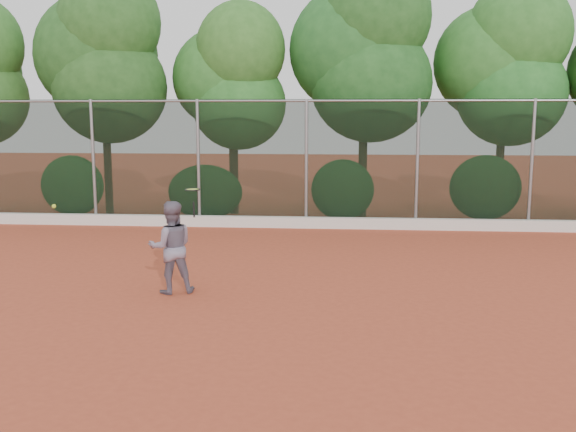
{
  "coord_description": "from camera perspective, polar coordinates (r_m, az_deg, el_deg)",
  "views": [
    {
      "loc": [
        0.97,
        -10.52,
        3.08
      ],
      "look_at": [
        0.0,
        1.0,
        1.25
      ],
      "focal_mm": 40.0,
      "sensor_mm": 36.0,
      "label": 1
    }
  ],
  "objects": [
    {
      "name": "tennis_ball_in_flight",
      "position": [
        11.89,
        -20.09,
        0.82
      ],
      "size": [
        0.07,
        0.07,
        0.07
      ],
      "color": "#C5D630",
      "rests_on": "ground"
    },
    {
      "name": "chainlink_fence",
      "position": [
        17.59,
        1.64,
        5.01
      ],
      "size": [
        24.09,
        0.09,
        3.5
      ],
      "color": "black",
      "rests_on": "ground"
    },
    {
      "name": "tennis_racket",
      "position": [
        10.89,
        -8.47,
        2.14
      ],
      "size": [
        0.33,
        0.33,
        0.5
      ],
      "color": "black",
      "rests_on": "ground"
    },
    {
      "name": "foliage_backdrop",
      "position": [
        19.6,
        0.37,
        12.87
      ],
      "size": [
        23.7,
        3.63,
        7.55
      ],
      "color": "#432D1A",
      "rests_on": "ground"
    },
    {
      "name": "concrete_curb",
      "position": [
        17.61,
        1.58,
        -0.58
      ],
      "size": [
        24.0,
        0.2,
        0.3
      ],
      "primitive_type": "cube",
      "color": "silver",
      "rests_on": "ground"
    },
    {
      "name": "ground",
      "position": [
        11.01,
        -0.44,
        -7.26
      ],
      "size": [
        80.0,
        80.0,
        0.0
      ],
      "primitive_type": "plane",
      "color": "#AD4328",
      "rests_on": "ground"
    },
    {
      "name": "tennis_player",
      "position": [
        11.3,
        -10.34,
        -2.75
      ],
      "size": [
        0.94,
        0.84,
        1.62
      ],
      "primitive_type": "imported",
      "rotation": [
        0.0,
        0.0,
        3.48
      ],
      "color": "slate",
      "rests_on": "ground"
    }
  ]
}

